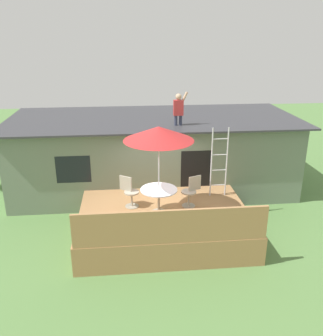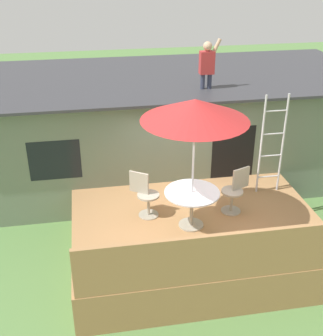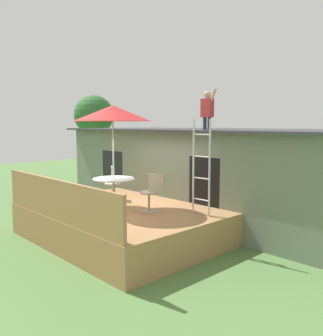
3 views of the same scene
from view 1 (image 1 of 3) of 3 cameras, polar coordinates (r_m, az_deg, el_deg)
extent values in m
plane|color=#567F42|center=(11.24, 0.30, -10.04)|extent=(40.00, 40.00, 0.00)
cube|color=slate|center=(13.98, -1.23, 2.22)|extent=(10.00, 4.00, 2.68)
cube|color=#38383D|center=(13.61, -1.27, 7.70)|extent=(10.50, 4.50, 0.06)
cube|color=black|center=(12.11, -13.44, -0.21)|extent=(1.10, 0.03, 0.90)
cube|color=black|center=(12.38, 5.26, -1.74)|extent=(1.00, 0.03, 2.00)
cube|color=#A87A4C|center=(11.04, 0.31, -8.25)|extent=(4.87, 3.77, 0.80)
cube|color=#A87A4C|center=(9.04, 1.55, -9.05)|extent=(4.77, 0.08, 0.90)
cylinder|color=#A59E8C|center=(10.64, -0.41, -6.88)|extent=(0.48, 0.48, 0.03)
cylinder|color=#A59E8C|center=(10.49, -0.42, -5.16)|extent=(0.07, 0.07, 0.71)
cylinder|color=silver|center=(10.34, -0.42, -3.36)|extent=(1.04, 1.04, 0.03)
cylinder|color=silver|center=(10.16, -0.43, -0.93)|extent=(0.04, 0.04, 2.40)
cone|color=red|center=(9.80, -0.45, 5.35)|extent=(1.90, 1.90, 0.38)
cylinder|color=silver|center=(11.43, 7.70, 0.81)|extent=(0.04, 0.04, 2.20)
cylinder|color=silver|center=(11.55, 10.02, 0.88)|extent=(0.04, 0.04, 2.20)
cylinder|color=silver|center=(11.75, 8.67, -2.60)|extent=(0.48, 0.03, 0.03)
cylinder|color=silver|center=(11.57, 8.80, -0.32)|extent=(0.48, 0.03, 0.03)
cylinder|color=silver|center=(11.41, 8.94, 2.03)|extent=(0.48, 0.03, 0.03)
cylinder|color=silver|center=(11.26, 9.08, 4.45)|extent=(0.48, 0.03, 0.03)
cylinder|color=#33384C|center=(12.39, 2.22, 7.37)|extent=(0.10, 0.10, 0.34)
cylinder|color=#33384C|center=(12.41, 2.96, 7.38)|extent=(0.10, 0.10, 0.34)
cube|color=#B73333|center=(12.31, 2.62, 9.28)|extent=(0.32, 0.20, 0.50)
sphere|color=tan|center=(12.25, 2.65, 10.93)|extent=(0.20, 0.20, 0.20)
cylinder|color=tan|center=(12.28, 3.49, 10.66)|extent=(0.26, 0.08, 0.44)
cylinder|color=#A59E8C|center=(11.06, -4.56, -5.87)|extent=(0.40, 0.40, 0.02)
cylinder|color=#A59E8C|center=(10.97, -4.60, -4.84)|extent=(0.06, 0.06, 0.44)
cylinder|color=#A59E8C|center=(10.87, -4.63, -3.74)|extent=(0.44, 0.44, 0.04)
cube|color=#A59E8C|center=(10.88, -5.55, -2.38)|extent=(0.35, 0.26, 0.44)
cylinder|color=#A59E8C|center=(11.08, 4.17, -5.82)|extent=(0.40, 0.40, 0.02)
cylinder|color=#A59E8C|center=(10.99, 4.20, -4.79)|extent=(0.06, 0.06, 0.44)
cylinder|color=#A59E8C|center=(10.89, 4.23, -3.69)|extent=(0.44, 0.44, 0.04)
cube|color=#A59E8C|center=(10.89, 5.16, -2.34)|extent=(0.39, 0.18, 0.44)
camera|label=2|loc=(2.57, -29.13, 17.78)|focal=47.93mm
camera|label=3|loc=(9.60, 54.34, -5.52)|focal=39.05mm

